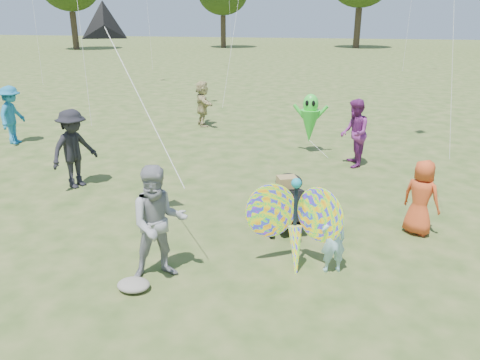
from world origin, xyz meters
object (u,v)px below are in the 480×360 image
at_px(adult_man, 159,223).
at_px(alien_kite, 310,121).
at_px(crowd_d, 202,104).
at_px(jogging_stroller, 287,199).
at_px(crowd_i, 12,115).
at_px(crowd_e, 354,133).
at_px(crowd_a, 421,198).
at_px(child_girl, 333,240).
at_px(butterfly_kite, 295,225).
at_px(crowd_b, 74,149).

bearing_deg(adult_man, alien_kite, 47.50).
height_order(crowd_d, jogging_stroller, crowd_d).
height_order(crowd_d, crowd_i, crowd_i).
relative_size(adult_man, crowd_e, 1.00).
height_order(crowd_a, jogging_stroller, crowd_a).
relative_size(adult_man, crowd_a, 1.28).
bearing_deg(crowd_i, child_girl, -128.15).
bearing_deg(butterfly_kite, child_girl, 2.56).
xyz_separation_m(jogging_stroller, alien_kite, (-0.06, 5.35, 0.36)).
bearing_deg(alien_kite, jogging_stroller, -89.33).
bearing_deg(child_girl, crowd_b, -45.14).
height_order(child_girl, jogging_stroller, child_girl).
relative_size(adult_man, crowd_d, 1.11).
distance_m(adult_man, crowd_a, 4.79).
height_order(crowd_a, alien_kite, alien_kite).
relative_size(crowd_a, jogging_stroller, 1.24).
bearing_deg(crowd_e, butterfly_kite, -15.67).
relative_size(crowd_b, alien_kite, 1.06).
relative_size(jogging_stroller, butterfly_kite, 0.66).
distance_m(child_girl, crowd_d, 10.74).
height_order(jogging_stroller, alien_kite, alien_kite).
bearing_deg(butterfly_kite, crowd_d, 115.31).
distance_m(child_girl, crowd_b, 6.59).
xyz_separation_m(crowd_a, crowd_b, (-7.54, 0.83, 0.22)).
relative_size(crowd_b, crowd_d, 1.13).
height_order(adult_man, alien_kite, adult_man).
bearing_deg(jogging_stroller, alien_kite, 66.48).
distance_m(butterfly_kite, alien_kite, 6.76).
height_order(crowd_e, crowd_i, crowd_i).
distance_m(crowd_i, butterfly_kite, 11.13).
bearing_deg(crowd_i, adult_man, -139.29).
xyz_separation_m(jogging_stroller, butterfly_kite, (0.31, -1.40, 0.14)).
bearing_deg(crowd_a, adult_man, 64.91).
relative_size(child_girl, crowd_i, 0.61).
bearing_deg(crowd_a, alien_kite, -30.35).
height_order(adult_man, crowd_d, adult_man).
height_order(crowd_a, crowd_d, crowd_d).
xyz_separation_m(crowd_b, crowd_e, (6.34, 3.12, -0.02)).
xyz_separation_m(crowd_b, crowd_i, (-4.07, 3.13, -0.02)).
bearing_deg(child_girl, adult_man, -5.66).
bearing_deg(butterfly_kite, alien_kite, 93.19).
relative_size(adult_man, crowd_i, 1.00).
distance_m(crowd_a, crowd_e, 4.13).
xyz_separation_m(child_girl, crowd_e, (0.29, 5.71, 0.35)).
bearing_deg(crowd_d, butterfly_kite, 177.49).
distance_m(crowd_d, butterfly_kite, 10.49).
height_order(crowd_b, crowd_e, crowd_b).
relative_size(crowd_d, crowd_e, 0.90).
height_order(adult_man, crowd_a, adult_man).
xyz_separation_m(crowd_e, butterfly_kite, (-0.89, -5.74, -0.15)).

